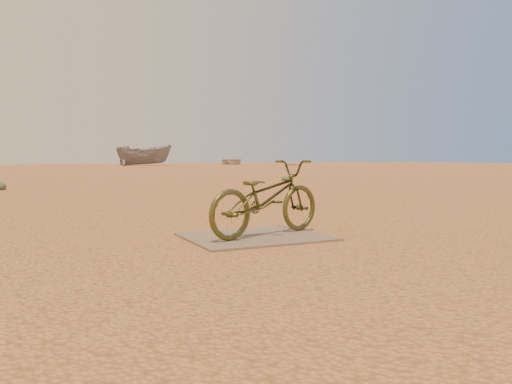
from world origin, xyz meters
name	(u,v)px	position (x,y,z in m)	size (l,w,h in m)	color
ground	(267,230)	(0.00, 0.00, 0.00)	(120.00, 120.00, 0.00)	#DD814E
plywood_board	(256,237)	(-0.35, -0.43, 0.01)	(1.42, 1.12, 0.02)	#74624F
bicycle	(266,198)	(-0.24, -0.45, 0.42)	(0.52, 1.50, 0.79)	#47471C
boat_mid_right	(144,155)	(9.02, 43.85, 1.03)	(2.01, 5.34, 2.07)	gray
boat_far_right	(231,160)	(20.02, 47.83, 0.47)	(3.22, 4.50, 0.93)	beige
kale_b	(287,181)	(6.20, 10.44, 0.00)	(0.44, 0.44, 0.24)	#4E6E49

